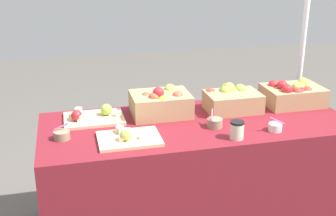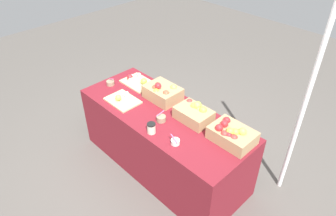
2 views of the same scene
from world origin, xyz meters
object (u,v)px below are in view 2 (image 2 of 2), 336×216
(cutting_board_front, at_px, (122,100))
(coffee_cup, at_px, (151,128))
(sample_bowl_mid, at_px, (175,142))
(apple_crate_left, at_px, (232,134))
(sample_bowl_far, at_px, (161,118))
(sample_bowl_near, at_px, (110,83))
(apple_crate_right, at_px, (163,92))
(apple_crate_middle, at_px, (194,113))
(tent_pole, at_px, (304,108))
(cutting_board_back, at_px, (138,82))

(cutting_board_front, distance_m, coffee_cup, 0.61)
(sample_bowl_mid, bearing_deg, apple_crate_left, 50.29)
(sample_bowl_far, bearing_deg, sample_bowl_near, 177.37)
(apple_crate_left, xyz_separation_m, cutting_board_front, (-1.18, -0.31, -0.06))
(apple_crate_right, relative_size, sample_bowl_mid, 3.79)
(apple_crate_middle, xyz_separation_m, sample_bowl_far, (-0.20, -0.25, -0.04))
(cutting_board_front, bearing_deg, coffee_cup, -11.26)
(apple_crate_right, height_order, sample_bowl_near, apple_crate_right)
(apple_crate_middle, bearing_deg, sample_bowl_far, -129.34)
(apple_crate_middle, xyz_separation_m, tent_pole, (0.79, 0.53, 0.21))
(tent_pole, bearing_deg, cutting_board_front, -151.07)
(apple_crate_middle, bearing_deg, sample_bowl_near, -169.25)
(tent_pole, bearing_deg, sample_bowl_mid, -126.24)
(apple_crate_left, distance_m, apple_crate_middle, 0.44)
(cutting_board_front, distance_m, sample_bowl_mid, 0.86)
(cutting_board_back, bearing_deg, apple_crate_right, -1.50)
(apple_crate_middle, distance_m, apple_crate_right, 0.47)
(cutting_board_back, height_order, sample_bowl_far, sample_bowl_far)
(sample_bowl_near, distance_m, sample_bowl_far, 0.89)
(cutting_board_front, bearing_deg, cutting_board_back, 115.49)
(apple_crate_left, height_order, cutting_board_back, apple_crate_left)
(apple_crate_left, height_order, tent_pole, tent_pole)
(cutting_board_back, relative_size, sample_bowl_mid, 3.76)
(sample_bowl_far, bearing_deg, tent_pole, 38.00)
(sample_bowl_near, xyz_separation_m, sample_bowl_far, (0.89, -0.04, 0.00))
(apple_crate_right, bearing_deg, apple_crate_middle, -3.04)
(apple_crate_right, distance_m, cutting_board_back, 0.43)
(coffee_cup, bearing_deg, tent_pole, 45.95)
(sample_bowl_near, height_order, coffee_cup, coffee_cup)
(apple_crate_left, height_order, sample_bowl_near, apple_crate_left)
(sample_bowl_near, bearing_deg, coffee_cup, -13.24)
(coffee_cup, height_order, tent_pole, tent_pole)
(sample_bowl_near, relative_size, sample_bowl_mid, 0.93)
(cutting_board_front, distance_m, cutting_board_back, 0.39)
(cutting_board_front, height_order, cutting_board_back, cutting_board_back)
(cutting_board_front, height_order, sample_bowl_near, sample_bowl_near)
(sample_bowl_near, relative_size, tent_pole, 0.04)
(coffee_cup, bearing_deg, sample_bowl_mid, 10.56)
(apple_crate_right, distance_m, coffee_cup, 0.57)
(apple_crate_left, distance_m, tent_pole, 0.67)
(sample_bowl_mid, relative_size, coffee_cup, 0.94)
(apple_crate_middle, height_order, sample_bowl_far, apple_crate_middle)
(apple_crate_left, height_order, sample_bowl_far, apple_crate_left)
(sample_bowl_near, height_order, sample_bowl_mid, sample_bowl_mid)
(sample_bowl_mid, bearing_deg, apple_crate_middle, 107.78)
(apple_crate_left, bearing_deg, apple_crate_right, 178.47)
(apple_crate_left, distance_m, cutting_board_back, 1.35)
(cutting_board_front, bearing_deg, apple_crate_left, 14.96)
(apple_crate_right, height_order, sample_bowl_far, apple_crate_right)
(sample_bowl_far, bearing_deg, cutting_board_back, 157.79)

